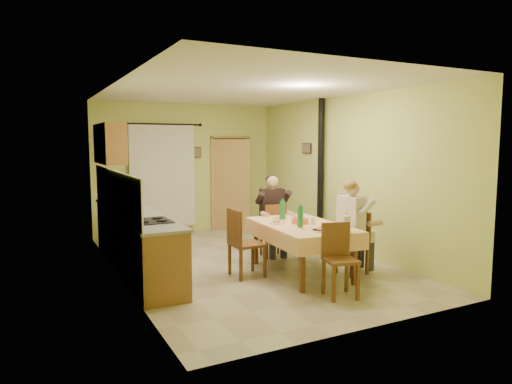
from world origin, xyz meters
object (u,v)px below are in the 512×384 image
stove_flue (320,192)px  chair_near (340,275)px  chair_left (246,257)px  man_far (273,206)px  chair_far (273,240)px  man_right (353,216)px  chair_right (352,255)px  dining_table (301,249)px

stove_flue → chair_near: bearing=-120.1°
chair_left → man_far: size_ratio=0.73×
chair_far → man_right: man_right is taller
chair_right → man_far: man_far is taller
chair_near → chair_left: bearing=-50.3°
chair_right → stove_flue: size_ratio=0.34×
chair_near → man_far: (0.24, 2.20, 0.59)m
chair_right → man_far: 1.67m
chair_far → chair_right: 1.55m
dining_table → chair_far: 1.10m
chair_far → chair_left: size_ratio=0.92×
chair_near → chair_left: chair_left is taller
chair_far → dining_table: bearing=-86.1°
chair_right → man_right: bearing=90.0°
dining_table → chair_near: 1.11m
chair_far → stove_flue: 1.57m
dining_table → man_far: (0.12, 1.10, 0.50)m
man_right → chair_right: bearing=-90.0°
chair_near → chair_left: size_ratio=0.93×
man_right → stove_flue: stove_flue is taller
man_far → stove_flue: stove_flue is taller
man_right → man_far: bearing=15.0°
chair_far → man_right: size_ratio=0.67×
man_far → chair_far: bearing=-90.0°
chair_far → man_far: (0.00, 0.01, 0.59)m
chair_far → stove_flue: stove_flue is taller
chair_right → man_right: size_ratio=0.68×
dining_table → chair_right: bearing=-23.1°
chair_left → man_far: bearing=131.9°
chair_left → man_right: bearing=66.9°
chair_near → man_right: size_ratio=0.68×
chair_far → chair_left: 1.24m
dining_table → chair_left: 0.85m
dining_table → man_far: man_far is taller
chair_left → man_right: size_ratio=0.73×
chair_far → man_far: 0.59m
man_far → man_right: bearing=-59.1°
chair_right → man_far: bearing=15.4°
chair_left → man_right: (1.48, -0.61, 0.59)m
stove_flue → man_far: bearing=-161.0°
dining_table → chair_right: 0.78m
man_right → stove_flue: size_ratio=0.50×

